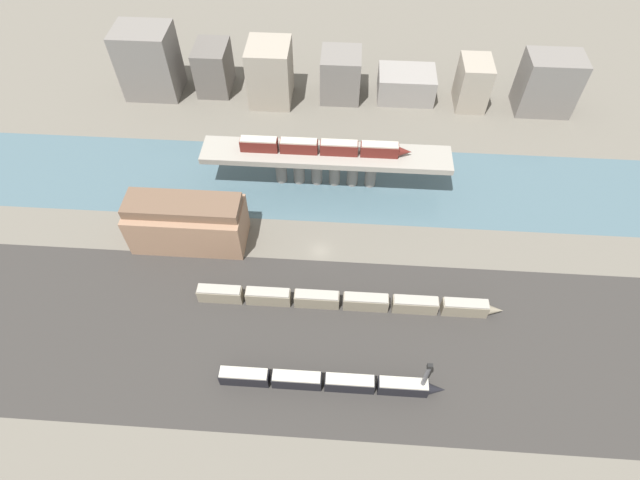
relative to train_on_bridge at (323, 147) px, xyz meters
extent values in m
plane|color=#666056|center=(0.72, -24.10, -12.51)|extent=(400.00, 400.00, 0.00)
cube|color=#33302D|center=(0.72, -48.10, -12.50)|extent=(280.00, 42.00, 0.01)
cube|color=#47606B|center=(0.72, 0.00, -12.50)|extent=(320.00, 29.19, 0.01)
cube|color=gray|center=(0.72, 0.00, -2.62)|extent=(65.40, 9.48, 1.65)
cylinder|color=gray|center=(-11.45, 0.00, -7.98)|extent=(2.99, 2.99, 9.06)
cylinder|color=gray|center=(-6.58, 0.00, -7.98)|extent=(2.99, 2.99, 9.06)
cylinder|color=gray|center=(-1.72, 0.00, -7.98)|extent=(2.99, 2.99, 9.06)
cylinder|color=gray|center=(3.15, 0.00, -7.98)|extent=(2.99, 2.99, 9.06)
cylinder|color=gray|center=(8.02, 0.00, -7.98)|extent=(2.99, 2.99, 9.06)
cylinder|color=gray|center=(12.88, 0.00, -7.98)|extent=(2.99, 2.99, 9.06)
cube|color=#5B1E19|center=(-16.70, 0.00, -0.16)|extent=(9.72, 2.73, 3.26)
cube|color=#B7B2A3|center=(-16.70, 0.00, 1.67)|extent=(9.33, 2.51, 0.40)
cube|color=#5B1E19|center=(-6.32, 0.00, -0.16)|extent=(9.72, 2.73, 3.26)
cube|color=#B7B2A3|center=(-6.32, 0.00, 1.67)|extent=(9.33, 2.51, 0.40)
cube|color=#5B1E19|center=(4.07, 0.00, -0.16)|extent=(9.72, 2.73, 3.26)
cube|color=#B7B2A3|center=(4.07, 0.00, 1.67)|extent=(9.33, 2.51, 0.40)
cube|color=#5B1E19|center=(14.45, 0.00, -0.16)|extent=(9.72, 2.73, 3.26)
cube|color=#B7B2A3|center=(14.45, 0.00, 1.67)|extent=(9.33, 2.51, 0.40)
cone|color=#5B1E19|center=(21.01, 0.00, -0.32)|extent=(3.40, 2.46, 2.46)
cube|color=black|center=(-12.40, -58.45, -10.76)|extent=(10.01, 2.64, 3.50)
cube|color=#B7B2A3|center=(-12.40, -58.45, -8.81)|extent=(9.61, 2.43, 0.40)
cube|color=black|center=(-1.74, -58.45, -10.76)|extent=(10.01, 2.64, 3.50)
cube|color=#B7B2A3|center=(-1.74, -58.45, -8.81)|extent=(9.61, 2.43, 0.40)
cube|color=black|center=(8.91, -58.45, -10.76)|extent=(10.01, 2.64, 3.50)
cube|color=#B7B2A3|center=(8.91, -58.45, -8.81)|extent=(9.61, 2.43, 0.40)
cube|color=black|center=(19.56, -58.45, -10.76)|extent=(10.01, 2.64, 3.50)
cube|color=#B7B2A3|center=(19.56, -58.45, -8.81)|extent=(9.61, 2.43, 0.40)
cone|color=black|center=(26.32, -58.45, -10.93)|extent=(3.50, 2.38, 2.38)
cube|color=gray|center=(-20.99, -39.34, -10.63)|extent=(10.07, 2.64, 3.77)
cube|color=#9E998E|center=(-20.99, -39.34, -8.54)|extent=(9.67, 2.43, 0.40)
cube|color=gray|center=(-10.00, -39.34, -10.63)|extent=(10.07, 2.64, 3.77)
cube|color=#9E998E|center=(-10.00, -39.34, -8.54)|extent=(9.67, 2.43, 0.40)
cube|color=gray|center=(0.99, -39.34, -10.63)|extent=(10.07, 2.64, 3.77)
cube|color=#9E998E|center=(0.99, -39.34, -8.54)|extent=(9.67, 2.43, 0.40)
cube|color=gray|center=(11.98, -39.34, -10.63)|extent=(10.07, 2.64, 3.77)
cube|color=#9E998E|center=(11.98, -39.34, -8.54)|extent=(9.67, 2.43, 0.40)
cube|color=gray|center=(22.97, -39.34, -10.63)|extent=(10.07, 2.64, 3.77)
cube|color=#9E998E|center=(22.97, -39.34, -8.54)|extent=(9.67, 2.43, 0.40)
cube|color=gray|center=(33.96, -39.34, -10.63)|extent=(10.07, 2.64, 3.77)
cube|color=#9E998E|center=(33.96, -39.34, -8.54)|extent=(9.67, 2.43, 0.40)
cone|color=gray|center=(40.76, -39.34, -10.81)|extent=(3.53, 2.38, 2.38)
cube|color=#937056|center=(-31.57, -22.37, -6.91)|extent=(27.61, 11.58, 11.20)
cube|color=brown|center=(-31.57, -22.37, -0.08)|extent=(27.06, 8.10, 2.46)
cylinder|color=#4C4C51|center=(23.23, -58.39, -6.88)|extent=(0.88, 0.88, 11.26)
cube|color=black|center=(23.23, -58.39, -0.65)|extent=(1.00, 0.70, 1.20)
cube|color=slate|center=(-57.13, 38.65, -1.76)|extent=(17.00, 13.40, 21.49)
cube|color=#605B56|center=(-37.78, 41.68, -5.10)|extent=(10.22, 13.62, 14.81)
cube|color=gray|center=(-18.80, 37.10, -3.20)|extent=(12.95, 14.09, 18.61)
cube|color=slate|center=(3.06, 40.38, -5.14)|extent=(12.35, 12.89, 14.73)
cube|color=gray|center=(24.03, 41.00, -8.08)|extent=(17.82, 12.49, 8.86)
cube|color=gray|center=(44.14, 38.55, -5.10)|extent=(9.17, 11.98, 14.82)
cube|color=slate|center=(66.27, 37.43, -3.50)|extent=(16.67, 11.36, 18.01)
camera|label=1|loc=(5.57, -98.42, 85.61)|focal=28.00mm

